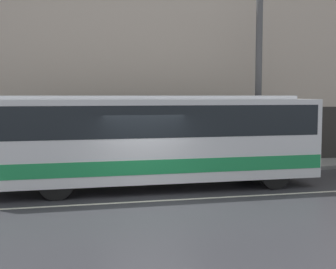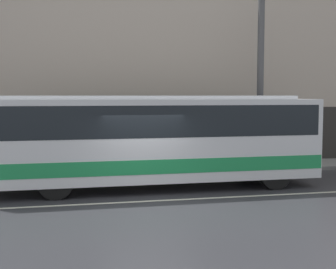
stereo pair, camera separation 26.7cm
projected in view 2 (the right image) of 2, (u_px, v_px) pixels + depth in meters
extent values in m
plane|color=#333338|center=(148.00, 201.00, 13.67)|extent=(60.00, 60.00, 0.00)
cube|color=gray|center=(125.00, 171.00, 18.66)|extent=(60.00, 2.26, 0.16)
cube|color=#B7A899|center=(120.00, 46.00, 19.48)|extent=(60.00, 0.30, 10.26)
cube|color=#2D2B28|center=(122.00, 139.00, 19.64)|extent=(60.00, 0.06, 2.56)
cube|color=beige|center=(148.00, 201.00, 13.67)|extent=(54.00, 0.14, 0.01)
cube|color=silver|center=(152.00, 139.00, 15.51)|extent=(11.04, 2.49, 2.61)
cube|color=#1E8C4C|center=(152.00, 161.00, 15.57)|extent=(10.98, 2.52, 0.45)
cube|color=black|center=(152.00, 120.00, 15.45)|extent=(10.71, 2.51, 0.99)
cube|color=orange|center=(303.00, 104.00, 16.60)|extent=(0.12, 1.87, 0.28)
cube|color=silver|center=(152.00, 97.00, 15.39)|extent=(9.38, 2.12, 0.12)
cylinder|color=black|center=(275.00, 173.00, 15.39)|extent=(1.06, 0.28, 1.06)
cylinder|color=black|center=(250.00, 164.00, 17.50)|extent=(1.06, 0.28, 1.06)
cylinder|color=black|center=(56.00, 182.00, 13.87)|extent=(1.06, 0.28, 1.06)
cylinder|color=black|center=(57.00, 171.00, 15.98)|extent=(1.06, 0.28, 1.06)
cylinder|color=#4C4C4F|center=(260.00, 80.00, 18.97)|extent=(0.27, 0.27, 7.09)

